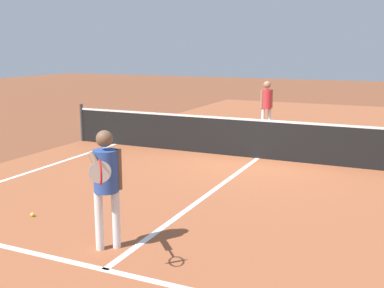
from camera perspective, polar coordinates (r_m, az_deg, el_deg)
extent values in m
plane|color=brown|center=(11.42, 8.07, -1.74)|extent=(60.00, 60.00, 0.00)
cube|color=#9E5433|center=(11.42, 8.07, -1.74)|extent=(10.62, 24.40, 0.00)
cube|color=white|center=(5.90, -10.69, -14.91)|extent=(8.22, 0.10, 0.01)
cube|color=white|center=(8.51, 1.85, -6.28)|extent=(0.10, 6.40, 0.01)
cylinder|color=#33383D|center=(13.71, -13.35, 2.57)|extent=(0.09, 0.09, 1.07)
cube|color=black|center=(11.33, 8.13, 0.50)|extent=(10.48, 0.02, 0.91)
cube|color=white|center=(11.24, 8.20, 2.90)|extent=(10.48, 0.03, 0.05)
cylinder|color=white|center=(6.33, -9.31, -9.12)|extent=(0.11, 0.11, 0.79)
cylinder|color=white|center=(6.30, -11.31, -9.27)|extent=(0.11, 0.11, 0.79)
cylinder|color=#2D4C99|center=(6.11, -10.54, -3.28)|extent=(0.32, 0.32, 0.56)
sphere|color=brown|center=(6.01, -10.69, 0.65)|extent=(0.22, 0.22, 0.22)
cylinder|color=brown|center=(6.13, -8.96, -3.10)|extent=(0.08, 0.08, 0.54)
cylinder|color=brown|center=(5.78, -11.95, -1.88)|extent=(0.42, 0.45, 0.08)
cylinder|color=black|center=(5.41, -11.53, -2.78)|extent=(0.17, 0.18, 0.03)
torus|color=red|center=(5.18, -11.24, -3.41)|extent=(0.21, 0.22, 0.28)
cylinder|color=silver|center=(5.18, -11.24, -3.41)|extent=(0.19, 0.17, 0.25)
cylinder|color=white|center=(14.60, 9.44, 2.76)|extent=(0.11, 0.11, 0.81)
cylinder|color=white|center=(14.49, 8.68, 2.72)|extent=(0.11, 0.11, 0.81)
cylinder|color=red|center=(14.46, 9.15, 5.45)|extent=(0.32, 0.32, 0.57)
sphere|color=#A87A5B|center=(14.42, 9.20, 7.19)|extent=(0.23, 0.23, 0.23)
cylinder|color=#A87A5B|center=(14.54, 9.74, 5.50)|extent=(0.08, 0.08, 0.55)
cylinder|color=#A87A5B|center=(14.37, 8.56, 5.47)|extent=(0.08, 0.08, 0.55)
sphere|color=#CCE033|center=(7.88, -18.98, -8.20)|extent=(0.07, 0.07, 0.07)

